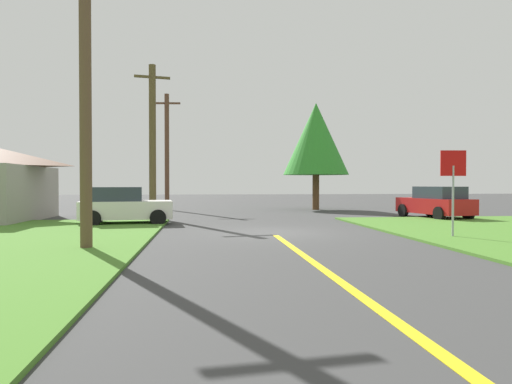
{
  "coord_description": "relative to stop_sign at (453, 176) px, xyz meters",
  "views": [
    {
      "loc": [
        -2.44,
        -16.62,
        1.76
      ],
      "look_at": [
        -0.31,
        2.29,
        1.42
      ],
      "focal_mm": 32.78,
      "sensor_mm": 36.0,
      "label": 1
    }
  ],
  "objects": [
    {
      "name": "car_on_crossroad",
      "position": [
        3.72,
        8.27,
        -1.21
      ],
      "size": [
        2.56,
        4.43,
        1.62
      ],
      "rotation": [
        0.0,
        0.0,
        1.77
      ],
      "color": "red",
      "rests_on": "ground"
    },
    {
      "name": "parked_car_near_building",
      "position": [
        -11.37,
        6.44,
        -1.22
      ],
      "size": [
        4.03,
        2.43,
        1.62
      ],
      "rotation": [
        0.0,
        0.0,
        0.12
      ],
      "color": "white",
      "rests_on": "ground"
    },
    {
      "name": "lane_stripe_center",
      "position": [
        -5.52,
        -5.54,
        -2.01
      ],
      "size": [
        0.2,
        14.0,
        0.01
      ],
      "primitive_type": "cube",
      "color": "yellow",
      "rests_on": "ground"
    },
    {
      "name": "utility_pole_mid",
      "position": [
        -10.54,
        10.1,
        1.97
      ],
      "size": [
        1.79,
        0.48,
        7.81
      ],
      "color": "brown",
      "rests_on": "ground"
    },
    {
      "name": "utility_pole_near",
      "position": [
        -11.05,
        -1.41,
        1.85
      ],
      "size": [
        1.8,
        0.34,
        7.52
      ],
      "color": "brown",
      "rests_on": "ground"
    },
    {
      "name": "oak_tree_left",
      "position": [
        -0.4,
        16.77,
        2.76
      ],
      "size": [
        4.41,
        4.41,
        7.22
      ],
      "color": "brown",
      "rests_on": "ground"
    },
    {
      "name": "stop_sign",
      "position": [
        0.0,
        0.0,
        0.0
      ],
      "size": [
        0.82,
        0.12,
        2.83
      ],
      "rotation": [
        0.0,
        0.0,
        3.03
      ],
      "color": "#9EA0A8",
      "rests_on": "ground"
    },
    {
      "name": "ground_plane",
      "position": [
        -5.52,
        2.46,
        -2.02
      ],
      "size": [
        120.0,
        120.0,
        0.0
      ],
      "primitive_type": "plane",
      "color": "#3C3C3C"
    },
    {
      "name": "utility_pole_far",
      "position": [
        -10.39,
        17.61,
        1.98
      ],
      "size": [
        1.8,
        0.3,
        7.77
      ],
      "color": "brown",
      "rests_on": "ground"
    }
  ]
}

